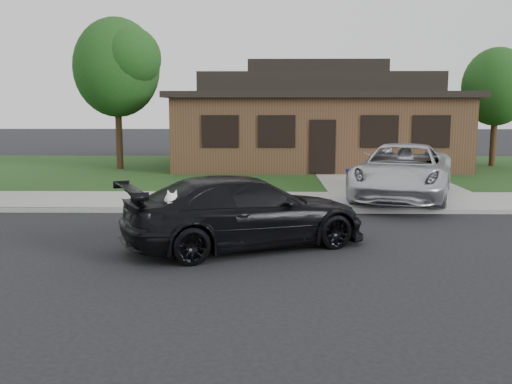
{
  "coord_description": "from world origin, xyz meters",
  "views": [
    {
      "loc": [
        1.8,
        -11.33,
        2.8
      ],
      "look_at": [
        1.6,
        -0.07,
        1.1
      ],
      "focal_mm": 40.0,
      "sensor_mm": 36.0,
      "label": 1
    }
  ],
  "objects": [
    {
      "name": "recycling_bin",
      "position": [
        4.38,
        4.71,
        0.58
      ],
      "size": [
        0.62,
        0.62,
        0.91
      ],
      "rotation": [
        0.0,
        0.0,
        0.15
      ],
      "color": "navy",
      "rests_on": "sidewalk"
    },
    {
      "name": "curb",
      "position": [
        0.0,
        3.5,
        0.06
      ],
      "size": [
        60.0,
        0.12,
        0.12
      ],
      "primitive_type": "cube",
      "color": "gray",
      "rests_on": "ground"
    },
    {
      "name": "minivan",
      "position": [
        5.8,
        5.32,
        0.92
      ],
      "size": [
        4.27,
        6.16,
        1.56
      ],
      "primitive_type": "imported",
      "rotation": [
        0.0,
        0.0,
        -0.33
      ],
      "color": "silver",
      "rests_on": "driveway"
    },
    {
      "name": "tree_0",
      "position": [
        -4.34,
        12.88,
        4.48
      ],
      "size": [
        3.78,
        3.6,
        6.34
      ],
      "color": "#332114",
      "rests_on": "ground"
    },
    {
      "name": "ground",
      "position": [
        0.0,
        0.0,
        0.0
      ],
      "size": [
        120.0,
        120.0,
        0.0
      ],
      "primitive_type": "plane",
      "color": "black",
      "rests_on": "ground"
    },
    {
      "name": "lawn",
      "position": [
        0.0,
        13.0,
        0.07
      ],
      "size": [
        60.0,
        13.0,
        0.13
      ],
      "primitive_type": "cube",
      "color": "#193814",
      "rests_on": "ground"
    },
    {
      "name": "sedan",
      "position": [
        1.39,
        -0.18,
        0.72
      ],
      "size": [
        5.31,
        3.87,
        1.43
      ],
      "rotation": [
        0.0,
        0.0,
        2.0
      ],
      "color": "black",
      "rests_on": "ground"
    },
    {
      "name": "house",
      "position": [
        4.0,
        15.0,
        2.13
      ],
      "size": [
        12.6,
        8.6,
        4.65
      ],
      "color": "#422B1C",
      "rests_on": "ground"
    },
    {
      "name": "sidewalk",
      "position": [
        0.0,
        5.0,
        0.06
      ],
      "size": [
        60.0,
        3.0,
        0.12
      ],
      "primitive_type": "cube",
      "color": "gray",
      "rests_on": "ground"
    },
    {
      "name": "tree_1",
      "position": [
        12.14,
        14.4,
        3.71
      ],
      "size": [
        3.15,
        3.0,
        5.25
      ],
      "color": "#332114",
      "rests_on": "ground"
    },
    {
      "name": "driveway",
      "position": [
        6.0,
        10.0,
        0.07
      ],
      "size": [
        4.5,
        13.0,
        0.14
      ],
      "primitive_type": "cube",
      "color": "gray",
      "rests_on": "ground"
    }
  ]
}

